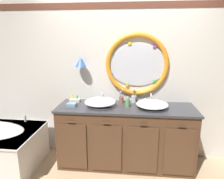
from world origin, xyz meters
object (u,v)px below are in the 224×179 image
(toothbrush_holder_left, at_px, (121,99))
(toothbrush_holder_right, at_px, (134,98))
(sink_basin_right, at_px, (152,104))
(toiletry_basket, at_px, (75,100))
(sink_basin_left, at_px, (100,102))
(soap_dispenser, at_px, (128,102))
(folded_hand_towel, at_px, (72,105))

(toothbrush_holder_left, height_order, toothbrush_holder_right, same)
(sink_basin_right, xyz_separation_m, toiletry_basket, (-1.16, 0.20, -0.03))
(sink_basin_left, xyz_separation_m, toothbrush_holder_left, (0.29, 0.20, -0.01))
(toothbrush_holder_left, distance_m, toiletry_basket, 0.72)
(sink_basin_left, distance_m, toiletry_basket, 0.47)
(soap_dispenser, xyz_separation_m, folded_hand_towel, (-0.80, -0.07, -0.05))
(sink_basin_left, bearing_deg, toothbrush_holder_left, 34.50)
(toothbrush_holder_right, bearing_deg, soap_dispenser, -112.33)
(toothbrush_holder_right, bearing_deg, toothbrush_holder_left, -167.82)
(sink_basin_right, relative_size, toothbrush_holder_right, 2.00)
(sink_basin_right, xyz_separation_m, soap_dispenser, (-0.34, 0.02, 0.01))
(toiletry_basket, bearing_deg, toothbrush_holder_right, 2.91)
(sink_basin_left, height_order, toiletry_basket, sink_basin_left)
(soap_dispenser, bearing_deg, sink_basin_left, -176.58)
(folded_hand_towel, bearing_deg, sink_basin_right, 2.38)
(sink_basin_right, bearing_deg, toothbrush_holder_left, 155.71)
(sink_basin_left, relative_size, toothbrush_holder_right, 2.01)
(toothbrush_holder_right, distance_m, folded_hand_towel, 0.94)
(sink_basin_left, distance_m, soap_dispenser, 0.39)
(toothbrush_holder_right, distance_m, toiletry_basket, 0.91)
(sink_basin_left, distance_m, folded_hand_towel, 0.42)
(toothbrush_holder_left, distance_m, folded_hand_towel, 0.74)
(toothbrush_holder_left, height_order, folded_hand_towel, toothbrush_holder_left)
(sink_basin_left, height_order, toothbrush_holder_right, toothbrush_holder_right)
(sink_basin_right, xyz_separation_m, toothbrush_holder_right, (-0.25, 0.24, 0.01))
(sink_basin_left, height_order, folded_hand_towel, sink_basin_left)
(toothbrush_holder_left, bearing_deg, sink_basin_right, -24.29)
(sink_basin_right, relative_size, soap_dispenser, 2.82)
(sink_basin_right, xyz_separation_m, folded_hand_towel, (-1.15, -0.05, -0.03))
(sink_basin_right, bearing_deg, soap_dispenser, 176.09)
(folded_hand_towel, bearing_deg, soap_dispenser, 5.06)
(toothbrush_holder_right, height_order, folded_hand_towel, toothbrush_holder_right)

